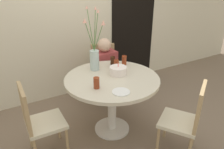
# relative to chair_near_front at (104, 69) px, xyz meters

# --- Properties ---
(ground_plane) EXTENTS (16.00, 16.00, 0.00)m
(ground_plane) POSITION_rel_chair_near_front_xyz_m (-0.33, -0.85, -0.49)
(ground_plane) COLOR #7A6651
(wall_back) EXTENTS (8.00, 0.05, 2.60)m
(wall_back) POSITION_rel_chair_near_front_xyz_m (-0.33, 0.40, 0.81)
(wall_back) COLOR beige
(wall_back) RESTS_ON ground_plane
(doorway_panel) EXTENTS (0.90, 0.01, 2.05)m
(doorway_panel) POSITION_rel_chair_near_front_xyz_m (0.82, 0.37, 0.54)
(doorway_panel) COLOR black
(doorway_panel) RESTS_ON ground_plane
(dining_table) EXTENTS (1.14, 1.14, 0.77)m
(dining_table) POSITION_rel_chair_near_front_xyz_m (-0.33, -0.85, 0.14)
(dining_table) COLOR beige
(dining_table) RESTS_ON ground_plane
(chair_near_front) EXTENTS (0.52, 0.52, 0.88)m
(chair_near_front) POSITION_rel_chair_near_front_xyz_m (0.00, 0.00, 0.00)
(chair_near_front) COLOR beige
(chair_near_front) RESTS_ON ground_plane
(chair_right_flank) EXTENTS (0.41, 0.41, 0.88)m
(chair_right_flank) POSITION_rel_chair_near_front_xyz_m (-1.25, -0.83, 0.00)
(chair_right_flank) COLOR beige
(chair_right_flank) RESTS_ON ground_plane
(chair_left_flank) EXTENTS (0.55, 0.55, 0.88)m
(chair_left_flank) POSITION_rel_chair_near_front_xyz_m (0.16, -1.62, 0.00)
(chair_left_flank) COLOR beige
(chair_left_flank) RESTS_ON ground_plane
(birthday_cake) EXTENTS (0.21, 0.21, 0.15)m
(birthday_cake) POSITION_rel_chair_near_front_xyz_m (-0.22, -0.81, 0.33)
(birthday_cake) COLOR white
(birthday_cake) RESTS_ON dining_table
(flower_vase) EXTENTS (0.29, 0.25, 0.78)m
(flower_vase) POSITION_rel_chair_near_front_xyz_m (-0.40, -0.52, 0.47)
(flower_vase) COLOR #B2C6C1
(flower_vase) RESTS_ON dining_table
(side_plate) EXTENTS (0.19, 0.19, 0.01)m
(side_plate) POSITION_rel_chair_near_front_xyz_m (-0.43, -1.21, 0.28)
(side_plate) COLOR white
(side_plate) RESTS_ON dining_table
(drink_glass_0) EXTENTS (0.06, 0.06, 0.12)m
(drink_glass_0) POSITION_rel_chair_near_front_xyz_m (-0.15, -0.65, 0.34)
(drink_glass_0) COLOR maroon
(drink_glass_0) RESTS_ON dining_table
(drink_glass_1) EXTENTS (0.06, 0.06, 0.13)m
(drink_glass_1) POSITION_rel_chair_near_front_xyz_m (0.01, -0.58, 0.34)
(drink_glass_1) COLOR maroon
(drink_glass_1) RESTS_ON dining_table
(drink_glass_2) EXTENTS (0.06, 0.06, 0.13)m
(drink_glass_2) POSITION_rel_chair_near_front_xyz_m (-0.13, -0.52, 0.34)
(drink_glass_2) COLOR #33190C
(drink_glass_2) RESTS_ON dining_table
(drink_glass_3) EXTENTS (0.07, 0.07, 0.13)m
(drink_glass_3) POSITION_rel_chair_near_front_xyz_m (-0.61, -1.00, 0.34)
(drink_glass_3) COLOR maroon
(drink_glass_3) RESTS_ON dining_table
(person_woman) EXTENTS (0.34, 0.24, 1.04)m
(person_woman) POSITION_rel_chair_near_front_xyz_m (-0.06, -0.15, -0.00)
(person_woman) COLOR #383333
(person_woman) RESTS_ON ground_plane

